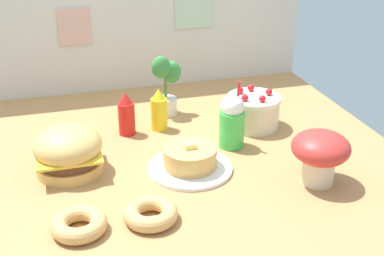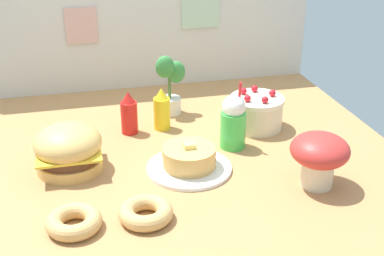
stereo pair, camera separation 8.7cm
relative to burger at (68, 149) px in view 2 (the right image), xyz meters
The scene contains 12 objects.
ground_plane 0.50m from the burger, 10.47° to the right, with size 2.19×2.16×0.02m, color #B27F4C.
back_wall 1.14m from the burger, 64.24° to the left, with size 2.19×0.04×0.83m.
burger is the anchor object (origin of this frame).
pancake_stack 0.54m from the burger, 14.24° to the right, with size 0.39×0.39×0.14m.
layer_cake 1.00m from the burger, 13.03° to the left, with size 0.28×0.28×0.21m.
ketchup_bottle 0.45m from the burger, 45.53° to the left, with size 0.09×0.09×0.23m.
mustard_bottle 0.59m from the burger, 34.15° to the left, with size 0.09×0.09×0.23m.
cream_soda_cup 0.79m from the burger, ahead, with size 0.13×0.13×0.34m.
donut_pink_glaze 0.47m from the burger, 89.79° to the right, with size 0.21×0.21×0.06m.
donut_chocolate 0.55m from the burger, 59.95° to the right, with size 0.21×0.21×0.06m.
potted_plant 0.77m from the burger, 42.77° to the left, with size 0.17×0.13×0.35m.
mushroom_stool 1.10m from the burger, 20.87° to the right, with size 0.25×0.25×0.24m.
Camera 2 is at (-0.42, -2.04, 1.17)m, focal length 48.39 mm.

